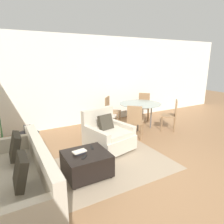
% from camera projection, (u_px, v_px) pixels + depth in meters
% --- Properties ---
extents(ground_plane, '(20.00, 20.00, 0.00)m').
position_uv_depth(ground_plane, '(162.00, 178.00, 3.53)').
color(ground_plane, '#936B47').
extents(wall_back, '(12.00, 0.06, 2.75)m').
position_uv_depth(wall_back, '(84.00, 81.00, 6.22)').
color(wall_back, white).
rests_on(wall_back, ground_plane).
extents(area_rug, '(2.67, 1.64, 0.01)m').
position_uv_depth(area_rug, '(106.00, 167.00, 3.89)').
color(area_rug, gray).
rests_on(area_rug, ground_plane).
extents(couch, '(0.95, 2.07, 0.91)m').
position_uv_depth(couch, '(18.00, 185.00, 2.84)').
color(couch, beige).
rests_on(couch, ground_plane).
extents(armchair, '(1.05, 1.11, 0.91)m').
position_uv_depth(armchair, '(108.00, 135.00, 4.60)').
color(armchair, beige).
rests_on(armchair, ground_plane).
extents(ottoman, '(0.77, 0.71, 0.43)m').
position_uv_depth(ottoman, '(86.00, 163.00, 3.57)').
color(ottoman, black).
rests_on(ottoman, ground_plane).
extents(book_stack, '(0.25, 0.18, 0.05)m').
position_uv_depth(book_stack, '(79.00, 152.00, 3.51)').
color(book_stack, black).
rests_on(book_stack, ottoman).
extents(tv_remote_primary, '(0.14, 0.13, 0.01)m').
position_uv_depth(tv_remote_primary, '(84.00, 157.00, 3.37)').
color(tv_remote_primary, black).
rests_on(tv_remote_primary, ottoman).
extents(tv_remote_secondary, '(0.08, 0.17, 0.01)m').
position_uv_depth(tv_remote_secondary, '(92.00, 147.00, 3.75)').
color(tv_remote_secondary, black).
rests_on(tv_remote_secondary, ottoman).
extents(potted_plant, '(0.35, 0.35, 1.24)m').
position_uv_depth(potted_plant, '(0.00, 151.00, 3.98)').
color(potted_plant, maroon).
rests_on(potted_plant, ground_plane).
extents(side_table, '(0.46, 0.46, 0.51)m').
position_uv_depth(side_table, '(29.00, 140.00, 4.27)').
color(side_table, black).
rests_on(side_table, ground_plane).
extents(picture_frame, '(0.14, 0.07, 0.18)m').
position_uv_depth(picture_frame, '(27.00, 129.00, 4.21)').
color(picture_frame, black).
rests_on(picture_frame, side_table).
extents(dining_table, '(1.23, 1.23, 0.75)m').
position_uv_depth(dining_table, '(140.00, 106.00, 6.00)').
color(dining_table, '#8C9E99').
rests_on(dining_table, ground_plane).
extents(dining_chair_near_left, '(0.59, 0.59, 0.90)m').
position_uv_depth(dining_chair_near_left, '(135.00, 120.00, 5.17)').
color(dining_chair_near_left, '#93704C').
rests_on(dining_chair_near_left, ground_plane).
extents(dining_chair_near_right, '(0.59, 0.59, 0.90)m').
position_uv_depth(dining_chair_near_right, '(172.00, 113.00, 5.80)').
color(dining_chair_near_right, '#93704C').
rests_on(dining_chair_near_right, ground_plane).
extents(dining_chair_far_left, '(0.59, 0.59, 0.90)m').
position_uv_depth(dining_chair_far_left, '(110.00, 109.00, 6.29)').
color(dining_chair_far_left, '#93704C').
rests_on(dining_chair_far_left, ground_plane).
extents(dining_chair_far_right, '(0.59, 0.59, 0.90)m').
position_uv_depth(dining_chair_far_right, '(144.00, 104.00, 6.91)').
color(dining_chair_far_right, '#93704C').
rests_on(dining_chair_far_right, ground_plane).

